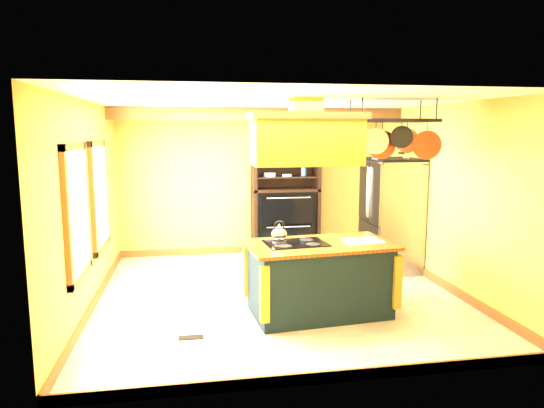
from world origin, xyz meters
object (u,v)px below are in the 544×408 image
object	(u,v)px
range_hood	(305,137)
hutch	(285,209)
refrigerator	(391,217)
kitchen_island	(319,278)
pot_rack	(393,131)

from	to	relation	value
range_hood	hutch	bearing A→B (deg)	83.43
range_hood	refrigerator	bearing A→B (deg)	42.69
range_hood	hutch	size ratio (longest dim) A/B	0.63
hutch	refrigerator	bearing A→B (deg)	-40.38
kitchen_island	pot_rack	distance (m)	2.06
range_hood	refrigerator	distance (m)	2.90
kitchen_island	range_hood	size ratio (longest dim) A/B	1.39
range_hood	pot_rack	bearing A→B (deg)	-0.00
kitchen_island	refrigerator	size ratio (longest dim) A/B	1.04
range_hood	refrigerator	xyz separation A→B (m)	(1.89, 1.75, -1.35)
kitchen_island	range_hood	distance (m)	1.78
refrigerator	range_hood	bearing A→B (deg)	-137.31
kitchen_island	refrigerator	world-z (taller)	refrigerator
kitchen_island	pot_rack	size ratio (longest dim) A/B	1.65
kitchen_island	hutch	world-z (taller)	hutch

